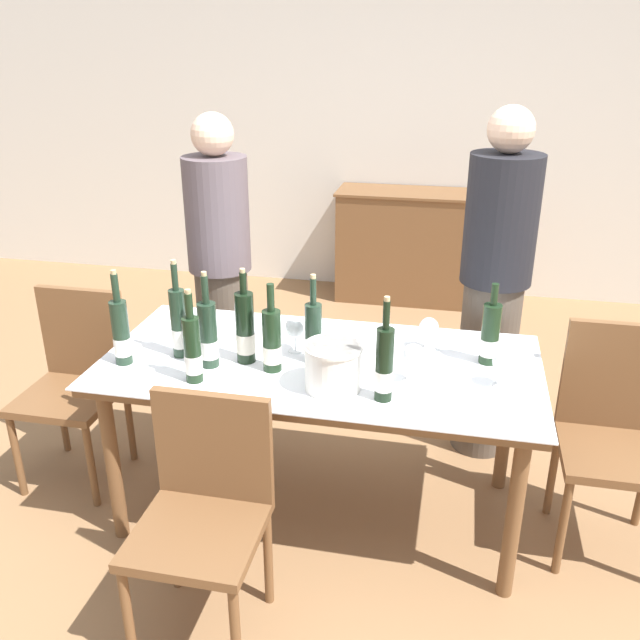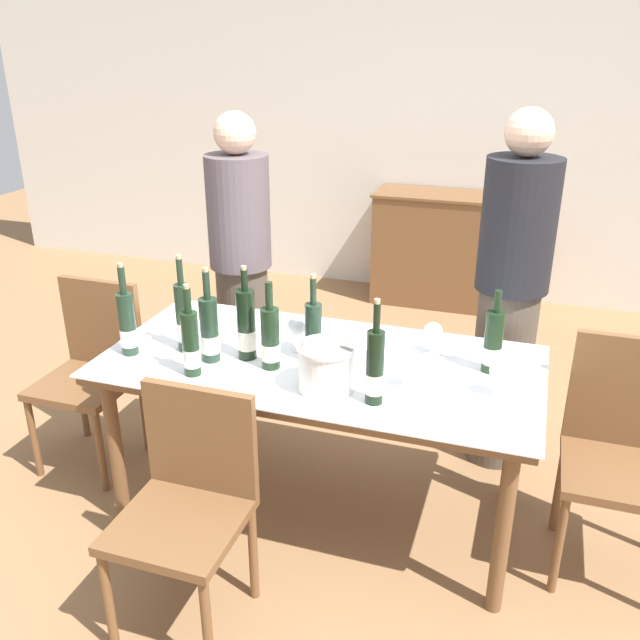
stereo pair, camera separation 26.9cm
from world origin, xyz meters
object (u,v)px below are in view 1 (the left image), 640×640
object	(u,v)px
wine_bottle_7	(272,341)
wine_glass_0	(429,328)
ice_bucket	(333,365)
chair_near_front	(205,503)
wine_bottle_6	(208,336)
wine_glass_3	(295,328)
wine_bottle_3	(245,330)
wine_glass_1	(503,362)
wine_bottle_5	(490,335)
chair_left_end	(76,373)
wine_bottle_8	(384,366)
wine_glass_2	(328,346)
person_host	(221,270)
dining_table	(320,376)
wine_bottle_1	(193,350)
wine_bottle_0	(121,333)
wine_bottle_2	(179,324)
chair_right_end	(614,425)
wine_glass_4	(413,356)
person_guest_left	(494,290)
sideboard_cabinet	(411,246)
wine_bottle_4	(313,334)

from	to	relation	value
wine_bottle_7	wine_glass_0	size ratio (longest dim) A/B	2.56
ice_bucket	chair_near_front	size ratio (longest dim) A/B	0.26
wine_bottle_6	wine_glass_3	bearing A→B (deg)	32.69
wine_bottle_3	wine_glass_1	size ratio (longest dim) A/B	2.75
wine_bottle_5	chair_left_end	xyz separation A→B (m)	(-1.85, -0.04, -0.35)
wine_bottle_3	wine_bottle_8	size ratio (longest dim) A/B	0.99
wine_glass_2	person_host	xyz separation A→B (m)	(-0.76, 0.85, -0.02)
wine_bottle_5	wine_glass_3	xyz separation A→B (m)	(-0.79, -0.06, -0.01)
dining_table	wine_bottle_5	bearing A→B (deg)	10.70
wine_bottle_1	wine_bottle_6	world-z (taller)	wine_bottle_6
wine_bottle_5	wine_bottle_8	size ratio (longest dim) A/B	0.85
wine_bottle_0	wine_bottle_1	xyz separation A→B (m)	(0.34, -0.08, -0.00)
ice_bucket	wine_bottle_1	xyz separation A→B (m)	(-0.53, -0.05, 0.03)
dining_table	wine_glass_1	bearing A→B (deg)	-5.46
wine_glass_0	person_host	distance (m)	1.28
wine_bottle_0	wine_bottle_7	world-z (taller)	wine_bottle_0
dining_table	wine_bottle_2	xyz separation A→B (m)	(-0.57, -0.07, 0.21)
wine_bottle_3	wine_bottle_5	distance (m)	0.98
wine_bottle_0	wine_glass_2	distance (m)	0.83
wine_bottle_5	wine_bottle_8	world-z (taller)	wine_bottle_8
chair_right_end	wine_bottle_7	bearing A→B (deg)	-171.39
wine_bottle_6	wine_glass_4	xyz separation A→B (m)	(0.81, 0.03, -0.02)
wine_bottle_8	chair_left_end	bearing A→B (deg)	166.84
wine_bottle_3	wine_bottle_6	bearing A→B (deg)	-152.33
wine_glass_3	wine_bottle_7	bearing A→B (deg)	-105.06
wine_bottle_1	wine_bottle_8	distance (m)	0.73
ice_bucket	wine_bottle_7	size ratio (longest dim) A/B	0.61
wine_bottle_1	wine_bottle_3	distance (m)	0.25
wine_bottle_7	wine_bottle_2	bearing A→B (deg)	173.63
wine_glass_1	person_host	size ratio (longest dim) A/B	0.09
wine_bottle_0	chair_near_front	size ratio (longest dim) A/B	0.46
wine_bottle_2	person_guest_left	size ratio (longest dim) A/B	0.24
wine_bottle_8	wine_glass_0	size ratio (longest dim) A/B	2.84
sideboard_cabinet	wine_bottle_2	world-z (taller)	wine_bottle_2
wine_bottle_2	chair_left_end	xyz separation A→B (m)	(-0.61, 0.16, -0.37)
dining_table	chair_near_front	world-z (taller)	chair_near_front
wine_bottle_0	wine_bottle_8	world-z (taller)	wine_bottle_8
sideboard_cabinet	wine_glass_2	bearing A→B (deg)	-92.15
wine_bottle_1	wine_glass_2	world-z (taller)	wine_bottle_1
wine_bottle_7	chair_near_front	world-z (taller)	wine_bottle_7
wine_bottle_0	wine_glass_0	world-z (taller)	wine_bottle_0
chair_right_end	chair_left_end	distance (m)	2.37
wine_glass_0	wine_glass_4	size ratio (longest dim) A/B	0.90
dining_table	ice_bucket	distance (m)	0.29
chair_left_end	chair_right_end	bearing A→B (deg)	0.03
ice_bucket	person_host	bearing A→B (deg)	128.49
wine_bottle_2	wine_bottle_4	xyz separation A→B (m)	(0.55, 0.06, -0.02)
sideboard_cabinet	wine_glass_0	xyz separation A→B (m)	(0.27, -2.52, 0.41)
sideboard_cabinet	wine_bottle_2	distance (m)	2.92
wine_bottle_8	chair_left_end	size ratio (longest dim) A/B	0.45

